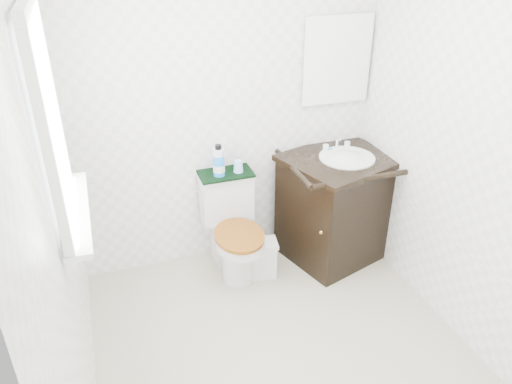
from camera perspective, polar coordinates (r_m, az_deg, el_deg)
floor at (r=3.18m, az=3.52°, el=-18.28°), size 2.40×2.40×0.00m
wall_back at (r=3.49m, az=-3.42°, el=9.87°), size 2.40×0.00×2.40m
wall_front at (r=1.63m, az=21.77°, el=-17.28°), size 2.40×0.00×2.40m
wall_left at (r=2.29m, az=-21.93°, el=-2.81°), size 0.00×2.40×2.40m
wall_right at (r=3.02m, az=23.99°, el=4.34°), size 0.00×2.40×2.40m
window at (r=2.38m, az=-22.67°, el=7.56°), size 0.02×0.70×0.90m
mirror at (r=3.70m, az=9.23°, el=14.64°), size 0.50×0.02×0.60m
toilet at (r=3.67m, az=-2.79°, el=-4.43°), size 0.39×0.62×0.72m
vanity at (r=3.82m, az=9.28°, el=-1.33°), size 0.92×0.85×0.92m
trash_bin at (r=3.67m, az=0.80°, el=-7.56°), size 0.23×0.19×0.29m
towel at (r=3.56m, az=-3.49°, el=2.12°), size 0.38×0.22×0.02m
mouthwash_bottle at (r=3.48m, az=-4.28°, el=3.49°), size 0.08×0.08×0.23m
cup at (r=3.55m, az=-2.04°, el=2.97°), size 0.07×0.07×0.09m
soap_bar at (r=3.75m, az=8.53°, el=4.84°), size 0.06×0.04×0.02m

